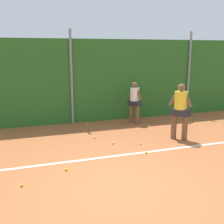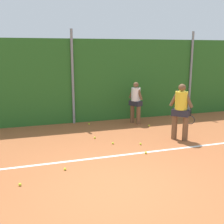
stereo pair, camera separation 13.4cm
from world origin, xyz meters
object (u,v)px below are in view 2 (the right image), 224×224
(player_midcourt, at_px, (181,109))
(tennis_ball_6, at_px, (20,184))
(tennis_ball_1, at_px, (89,124))
(tennis_ball_3, at_px, (141,144))
(tennis_ball_2, at_px, (113,143))
(tennis_ball_5, at_px, (149,126))
(tennis_ball_7, at_px, (65,169))
(tennis_ball_0, at_px, (95,138))
(player_backcourt_far, at_px, (136,100))
(tennis_ball_4, at_px, (146,153))

(player_midcourt, bearing_deg, tennis_ball_6, -115.73)
(tennis_ball_1, height_order, tennis_ball_3, same)
(player_midcourt, distance_m, tennis_ball_2, 2.43)
(tennis_ball_5, relative_size, tennis_ball_7, 1.00)
(tennis_ball_0, bearing_deg, player_backcourt_far, 34.99)
(tennis_ball_0, xyz_separation_m, tennis_ball_2, (0.41, -0.70, 0.00))
(tennis_ball_3, relative_size, tennis_ball_4, 1.00)
(tennis_ball_0, xyz_separation_m, tennis_ball_4, (1.06, -1.75, 0.00))
(player_midcourt, xyz_separation_m, tennis_ball_6, (-4.93, -1.74, -0.99))
(player_midcourt, distance_m, player_backcourt_far, 2.40)
(tennis_ball_4, bearing_deg, tennis_ball_3, 78.52)
(tennis_ball_2, height_order, tennis_ball_7, same)
(player_midcourt, height_order, tennis_ball_6, player_midcourt)
(tennis_ball_4, relative_size, tennis_ball_6, 1.00)
(player_midcourt, xyz_separation_m, tennis_ball_0, (-2.62, 0.92, -0.99))
(tennis_ball_4, xyz_separation_m, tennis_ball_5, (1.28, 2.55, 0.00))
(player_midcourt, relative_size, tennis_ball_3, 27.75)
(tennis_ball_2, height_order, tennis_ball_4, same)
(tennis_ball_0, bearing_deg, tennis_ball_4, -58.70)
(player_midcourt, distance_m, tennis_ball_6, 5.32)
(tennis_ball_4, height_order, tennis_ball_5, same)
(tennis_ball_3, xyz_separation_m, tennis_ball_5, (1.13, 1.82, 0.00))
(tennis_ball_2, height_order, tennis_ball_6, same)
(player_midcourt, xyz_separation_m, tennis_ball_2, (-2.21, 0.22, -0.99))
(tennis_ball_4, bearing_deg, tennis_ball_7, -169.97)
(player_midcourt, bearing_deg, tennis_ball_1, 177.27)
(tennis_ball_0, height_order, tennis_ball_5, same)
(tennis_ball_3, xyz_separation_m, tennis_ball_6, (-3.52, -1.64, 0.00))
(tennis_ball_4, bearing_deg, player_backcourt_far, 73.36)
(tennis_ball_2, bearing_deg, tennis_ball_4, -58.16)
(player_backcourt_far, distance_m, tennis_ball_2, 2.78)
(tennis_ball_0, height_order, tennis_ball_1, same)
(tennis_ball_2, relative_size, tennis_ball_5, 1.00)
(tennis_ball_6, height_order, tennis_ball_7, same)
(player_midcourt, relative_size, tennis_ball_1, 27.75)
(tennis_ball_3, relative_size, tennis_ball_7, 1.00)
(tennis_ball_0, relative_size, tennis_ball_6, 1.00)
(player_midcourt, relative_size, player_backcourt_far, 1.11)
(player_backcourt_far, relative_size, tennis_ball_2, 25.02)
(player_backcourt_far, bearing_deg, player_midcourt, -12.18)
(tennis_ball_6, bearing_deg, tennis_ball_0, 49.03)
(tennis_ball_0, height_order, tennis_ball_4, same)
(tennis_ball_3, distance_m, tennis_ball_4, 0.75)
(tennis_ball_2, height_order, tennis_ball_3, same)
(tennis_ball_5, xyz_separation_m, tennis_ball_6, (-4.64, -3.46, 0.00))
(tennis_ball_3, bearing_deg, tennis_ball_5, 58.28)
(tennis_ball_1, xyz_separation_m, tennis_ball_3, (1.02, -2.76, 0.00))
(player_midcourt, xyz_separation_m, tennis_ball_3, (-1.41, -0.10, -0.99))
(tennis_ball_7, bearing_deg, tennis_ball_2, 40.95)
(tennis_ball_5, bearing_deg, player_backcourt_far, 119.42)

